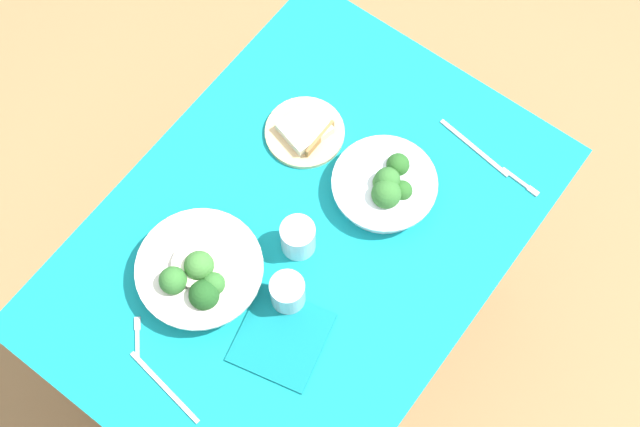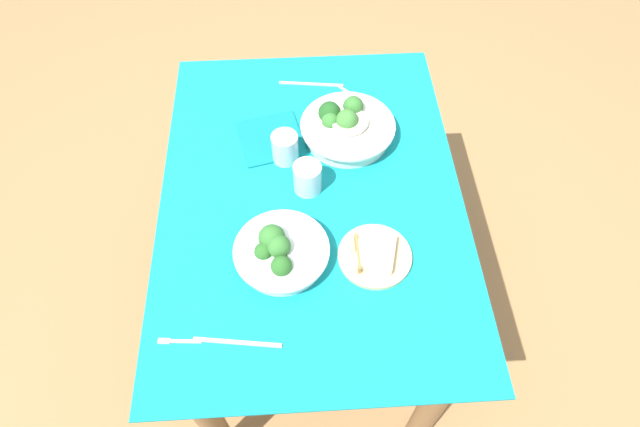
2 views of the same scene
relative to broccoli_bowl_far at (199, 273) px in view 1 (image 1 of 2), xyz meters
name	(u,v)px [view 1 (image 1 of 2)]	position (x,y,z in m)	size (l,w,h in m)	color
ground_plane	(306,329)	(0.21, -0.11, -0.80)	(6.00, 6.00, 0.00)	#9E7547
dining_table	(302,258)	(0.21, -0.11, -0.18)	(1.15, 0.82, 0.77)	teal
broccoli_bowl_far	(199,273)	(0.00, 0.00, 0.00)	(0.28, 0.28, 0.10)	silver
broccoli_bowl_near	(386,186)	(0.41, -0.20, 0.00)	(0.24, 0.24, 0.09)	white
bread_side_plate	(305,131)	(0.42, 0.04, -0.02)	(0.19, 0.19, 0.04)	#D6B27A
water_glass_center	(288,292)	(0.08, -0.18, 0.01)	(0.08, 0.08, 0.09)	silver
water_glass_side	(298,238)	(0.19, -0.12, 0.01)	(0.08, 0.08, 0.09)	silver
fork_by_far_bowl	(522,183)	(0.61, -0.44, -0.03)	(0.02, 0.10, 0.00)	#B7B7BC
fork_by_near_bowl	(137,336)	(-0.18, 0.03, -0.03)	(0.08, 0.07, 0.00)	#B7B7BC
table_knife_left	(165,387)	(-0.23, -0.09, -0.03)	(0.21, 0.01, 0.00)	#B7B7BC
table_knife_right	(474,148)	(0.63, -0.30, -0.03)	(0.20, 0.01, 0.00)	#B7B7BC
napkin_folded_upper	(282,337)	(0.00, -0.22, -0.03)	(0.19, 0.18, 0.01)	#0F777D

